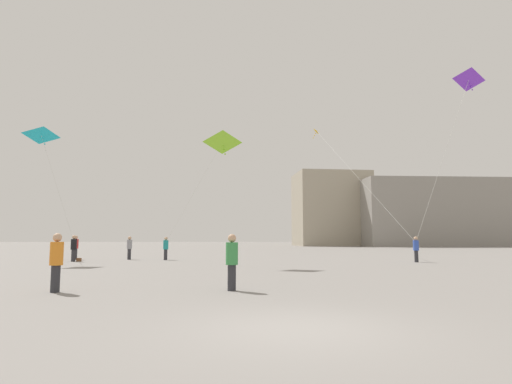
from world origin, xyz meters
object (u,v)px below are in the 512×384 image
at_px(person_in_red, 76,246).
at_px(kite_violet_delta, 468,82).
at_px(building_centre_hall, 433,213).
at_px(kite_cyan_delta, 42,136).
at_px(building_left_hall, 331,209).
at_px(person_in_orange, 56,260).
at_px(kite_lime_delta, 222,144).
at_px(person_in_green, 232,259).
at_px(person_in_teal, 166,247).
at_px(person_in_black, 74,247).
at_px(person_in_blue, 416,248).
at_px(handbag_beside_flyer, 79,260).
at_px(person_in_grey, 129,247).
at_px(kite_amber_diamond, 319,134).

height_order(person_in_red, kite_violet_delta, kite_violet_delta).
bearing_deg(building_centre_hall, kite_violet_delta, -111.97).
distance_m(kite_cyan_delta, building_left_hall, 63.77).
xyz_separation_m(person_in_orange, kite_lime_delta, (4.40, 12.09, 6.28)).
bearing_deg(person_in_green, person_in_teal, -141.07).
height_order(person_in_black, building_centre_hall, building_centre_hall).
xyz_separation_m(person_in_blue, kite_lime_delta, (-12.80, -2.84, 6.31)).
bearing_deg(handbag_beside_flyer, building_left_hall, 61.81).
bearing_deg(person_in_green, person_in_grey, -134.05).
bearing_deg(person_in_blue, person_in_grey, -40.88).
xyz_separation_m(person_in_orange, person_in_red, (-6.65, 19.15, 0.01)).
relative_size(person_in_grey, person_in_green, 0.99).
height_order(kite_lime_delta, building_centre_hall, building_centre_hall).
bearing_deg(kite_lime_delta, person_in_black, 156.42).
bearing_deg(kite_violet_delta, kite_amber_diamond, 119.83).
distance_m(kite_violet_delta, handbag_beside_flyer, 29.46).
height_order(kite_cyan_delta, kite_lime_delta, kite_cyan_delta).
relative_size(person_in_blue, kite_cyan_delta, 0.23).
relative_size(person_in_blue, kite_lime_delta, 0.25).
relative_size(person_in_black, person_in_green, 1.03).
bearing_deg(kite_lime_delta, kite_cyan_delta, 165.75).
distance_m(person_in_blue, person_in_green, 18.95).
relative_size(person_in_teal, kite_amber_diamond, 0.11).
xyz_separation_m(person_in_red, kite_lime_delta, (11.05, -7.05, 6.27)).
distance_m(person_in_grey, person_in_teal, 2.89).
bearing_deg(person_in_grey, person_in_teal, -25.97).
height_order(person_in_black, person_in_blue, person_in_black).
bearing_deg(handbag_beside_flyer, person_in_teal, 16.67).
relative_size(person_in_orange, person_in_red, 0.99).
distance_m(kite_violet_delta, kite_lime_delta, 17.86).
bearing_deg(person_in_red, building_left_hall, -161.22).
bearing_deg(person_in_teal, person_in_grey, 55.53).
distance_m(kite_violet_delta, building_centre_hall, 54.51).
height_order(person_in_red, handbag_beside_flyer, person_in_red).
bearing_deg(person_in_grey, kite_cyan_delta, -154.07).
distance_m(person_in_orange, kite_cyan_delta, 18.54).
distance_m(person_in_black, kite_violet_delta, 29.43).
xyz_separation_m(person_in_grey, person_in_green, (7.95, -18.82, 0.01)).
xyz_separation_m(person_in_blue, handbag_beside_flyer, (-22.65, 1.71, -0.81)).
bearing_deg(person_in_grey, person_in_black, -153.06).
bearing_deg(person_in_teal, person_in_orange, 159.53).
relative_size(person_in_teal, kite_lime_delta, 0.25).
bearing_deg(person_in_teal, kite_lime_delta, -165.58).
bearing_deg(person_in_black, kite_amber_diamond, 1.02).
height_order(person_in_grey, handbag_beside_flyer, person_in_grey).
bearing_deg(person_in_teal, person_in_black, 86.55).
xyz_separation_m(person_in_black, person_in_orange, (5.80, -16.55, -0.01)).
bearing_deg(person_in_blue, kite_amber_diamond, -103.74).
relative_size(person_in_blue, person_in_orange, 0.96).
relative_size(kite_violet_delta, kite_cyan_delta, 1.57).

